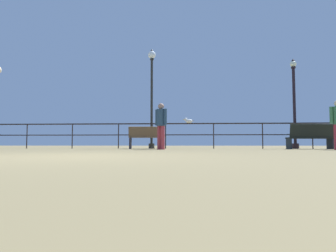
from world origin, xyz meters
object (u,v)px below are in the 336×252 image
Objects in this scene: lamppost_center at (152,88)px; seagull_on_rail at (188,121)px; bench_near_left at (147,136)px; person_at_railing at (161,123)px; bench_near_right at (311,136)px; lamppost_right at (294,103)px.

lamppost_center is 2.23m from seagull_on_rail.
bench_near_left is 0.87× the size of person_at_railing.
bench_near_right reaches higher than bench_near_left.
seagull_on_rail reaches higher than bench_near_left.
seagull_on_rail is (1.61, -0.34, -1.50)m from lamppost_center.
lamppost_right is 8.37× the size of seagull_on_rail.
lamppost_center is at bearing 167.97° from seagull_on_rail.
bench_near_right is 6.77m from lamppost_center.
bench_near_left is at bearing -92.66° from lamppost_center.
bench_near_left is 6.48m from lamppost_right.
lamppost_center is 1.14× the size of lamppost_right.
lamppost_right is at bearing 10.39° from bench_near_left.
seagull_on_rail is at bearing 25.50° from bench_near_left.
bench_near_left is 0.32× the size of lamppost_center.
seagull_on_rail is (-4.69, 0.82, 0.67)m from bench_near_right.
person_at_railing is (0.61, -2.39, -1.73)m from lamppost_center.
bench_near_left is 3.10× the size of seagull_on_rail.
person_at_railing reaches higher than bench_near_left.
bench_near_right is 1.84m from lamppost_right.
lamppost_right reaches higher than seagull_on_rail.
bench_near_right is at bearing -9.88° from seagull_on_rail.
bench_near_right is 3.74× the size of seagull_on_rail.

